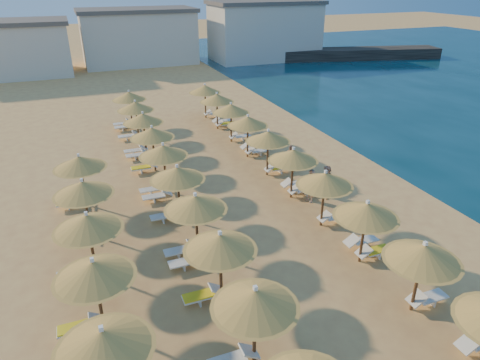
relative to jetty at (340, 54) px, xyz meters
name	(u,v)px	position (x,y,z in m)	size (l,w,h in m)	color
ground	(277,237)	(-29.77, -40.11, -0.75)	(220.00, 220.00, 0.00)	#E2B163
jetty	(340,54)	(0.00, 0.00, 0.00)	(30.00, 4.00, 1.50)	black
hotel_blocks	(153,37)	(-26.55, 5.40, 2.95)	(49.93, 11.80, 8.10)	beige
parasol_row_east	(308,167)	(-27.24, -38.29, 1.73)	(2.75, 37.97, 3.00)	brown
parasol_row_west	(186,188)	(-33.59, -38.29, 1.73)	(2.75, 37.97, 3.00)	brown
parasol_row_inland	(91,245)	(-37.96, -41.50, 1.73)	(2.75, 18.75, 3.00)	brown
loungers	(231,227)	(-31.64, -38.92, -0.41)	(13.74, 35.77, 0.66)	white
beachgoer_c	(290,157)	(-25.54, -33.26, 0.07)	(0.96, 0.40, 1.64)	tan
beachgoer_b	(326,182)	(-25.50, -37.44, 0.20)	(0.92, 0.72, 1.89)	tan
beachgoer_a	(310,186)	(-26.52, -37.48, 0.18)	(0.68, 0.45, 1.87)	tan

